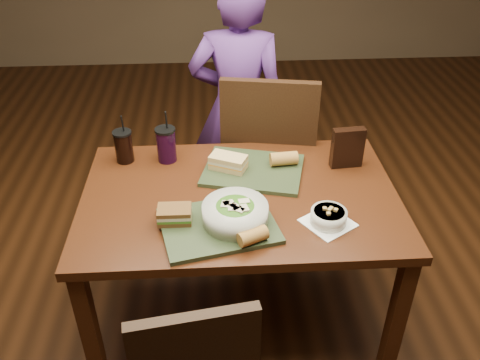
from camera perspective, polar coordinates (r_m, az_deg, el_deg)
name	(u,v)px	position (r m, az deg, el deg)	size (l,w,h in m)	color
ground	(240,318)	(2.60, 0.00, -15.22)	(6.00, 6.00, 0.00)	#381C0B
dining_table	(240,212)	(2.14, 0.00, -3.57)	(1.30, 0.85, 0.75)	#3F1C0C
chair_far	(265,158)	(2.64, 2.81, 2.53)	(0.53, 0.54, 1.06)	black
diner	(238,109)	(2.83, -0.23, 8.01)	(0.53, 0.35, 1.46)	#592D7D
tray_near	(218,226)	(1.91, -2.43, -5.15)	(0.42, 0.32, 0.02)	#2A351E
tray_far	(253,170)	(2.23, 1.48, 1.11)	(0.42, 0.32, 0.02)	#2A351E
salad_bowl	(235,212)	(1.89, -0.55, -3.64)	(0.25, 0.25, 0.08)	silver
soup_bowl	(329,217)	(1.95, 9.92, -4.09)	(0.23, 0.23, 0.07)	white
sandwich_near	(175,214)	(1.92, -7.35, -3.86)	(0.13, 0.09, 0.06)	#593819
sandwich_far	(228,162)	(2.21, -1.33, 2.02)	(0.18, 0.14, 0.06)	tan
baguette_near	(253,236)	(1.81, 1.45, -6.31)	(0.05, 0.05, 0.11)	#AD7533
baguette_far	(284,159)	(2.24, 4.94, 2.40)	(0.06, 0.06, 0.12)	#AD7533
cup_cola	(124,146)	(2.33, -12.93, 3.72)	(0.08, 0.08, 0.23)	black
cup_berry	(166,144)	(2.30, -8.28, 3.98)	(0.09, 0.09, 0.25)	black
chip_bag	(347,148)	(2.28, 11.97, 3.56)	(0.14, 0.04, 0.18)	black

